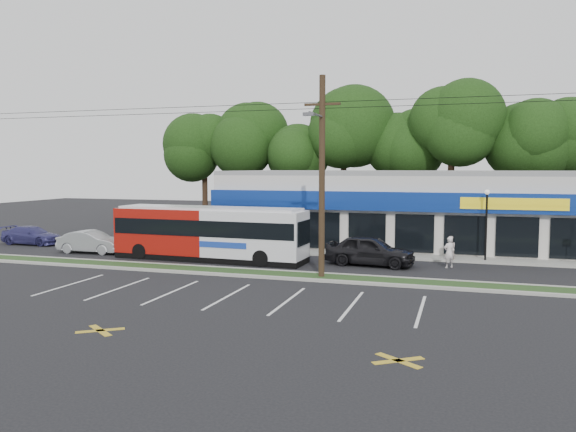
% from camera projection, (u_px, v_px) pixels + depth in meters
% --- Properties ---
extents(ground, '(120.00, 120.00, 0.00)m').
position_uv_depth(ground, '(258.00, 279.00, 27.95)').
color(ground, black).
rests_on(ground, ground).
extents(grass_strip, '(40.00, 1.60, 0.12)m').
position_uv_depth(grass_strip, '(265.00, 274.00, 28.90)').
color(grass_strip, '#1E3616').
rests_on(grass_strip, ground).
extents(curb_south, '(40.00, 0.25, 0.14)m').
position_uv_depth(curb_south, '(259.00, 277.00, 28.09)').
color(curb_south, '#9E9E93').
rests_on(curb_south, ground).
extents(curb_north, '(40.00, 0.25, 0.14)m').
position_uv_depth(curb_north, '(270.00, 271.00, 29.70)').
color(curb_north, '#9E9E93').
rests_on(curb_north, ground).
extents(sidewalk, '(32.00, 2.20, 0.10)m').
position_uv_depth(sidewalk, '(383.00, 256.00, 35.02)').
color(sidewalk, '#9E9E93').
rests_on(sidewalk, ground).
extents(strip_mall, '(25.00, 12.55, 5.30)m').
position_uv_depth(strip_mall, '(404.00, 207.00, 41.22)').
color(strip_mall, silver).
rests_on(strip_mall, ground).
extents(utility_pole, '(50.00, 2.77, 10.00)m').
position_uv_depth(utility_pole, '(318.00, 170.00, 27.53)').
color(utility_pole, black).
rests_on(utility_pole, ground).
extents(lamp_post, '(0.30, 0.30, 4.25)m').
position_uv_depth(lamp_post, '(486.00, 217.00, 32.82)').
color(lamp_post, black).
rests_on(lamp_post, ground).
extents(tree_line, '(46.76, 6.76, 11.83)m').
position_uv_depth(tree_line, '(399.00, 136.00, 50.77)').
color(tree_line, black).
rests_on(tree_line, ground).
extents(metrobus, '(11.96, 2.98, 3.19)m').
position_uv_depth(metrobus, '(209.00, 232.00, 33.50)').
color(metrobus, '#96120B').
rests_on(metrobus, ground).
extents(car_dark, '(5.21, 2.52, 1.72)m').
position_uv_depth(car_dark, '(370.00, 250.00, 31.71)').
color(car_dark, black).
rests_on(car_dark, ground).
extents(car_silver, '(4.43, 1.68, 1.44)m').
position_uv_depth(car_silver, '(91.00, 242.00, 36.36)').
color(car_silver, '#929598').
rests_on(car_silver, ground).
extents(car_blue, '(4.53, 1.85, 1.31)m').
position_uv_depth(car_blue, '(32.00, 235.00, 40.46)').
color(car_blue, navy).
rests_on(car_blue, ground).
extents(pedestrian_a, '(0.75, 0.71, 1.73)m').
position_uv_depth(pedestrian_a, '(449.00, 252.00, 30.91)').
color(pedestrian_a, silver).
rests_on(pedestrian_a, ground).
extents(pedestrian_b, '(0.82, 0.69, 1.49)m').
position_uv_depth(pedestrian_b, '(450.00, 248.00, 33.30)').
color(pedestrian_b, beige).
rests_on(pedestrian_b, ground).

